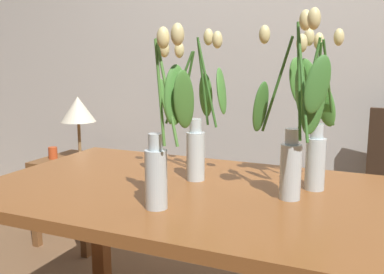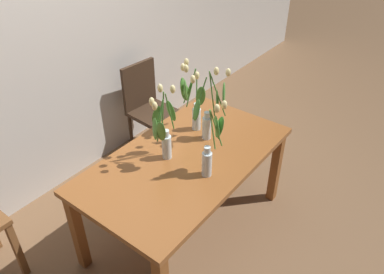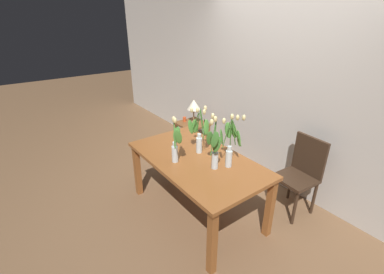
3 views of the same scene
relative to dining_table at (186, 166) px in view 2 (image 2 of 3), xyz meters
name	(u,v)px [view 2 (image 2 of 3)]	position (x,y,z in m)	size (l,w,h in m)	color
ground_plane	(187,227)	(0.00, 0.00, -0.65)	(18.00, 18.00, 0.00)	brown
room_wall_rear	(54,35)	(0.00, 1.34, 0.70)	(9.00, 0.10, 2.70)	beige
dining_table	(186,166)	(0.00, 0.00, 0.00)	(1.60, 0.90, 0.74)	brown
tulip_vase_0	(209,114)	(0.28, 0.00, 0.31)	(0.28, 0.20, 0.59)	silver
tulip_vase_1	(164,132)	(-0.10, 0.11, 0.31)	(0.25, 0.21, 0.55)	silver
tulip_vase_2	(211,151)	(-0.05, -0.24, 0.28)	(0.16, 0.11, 0.54)	silver
tulip_vase_3	(193,103)	(0.32, 0.18, 0.33)	(0.19, 0.26, 0.55)	silver
dining_chair	(147,104)	(0.66, 1.02, -0.12)	(0.43, 0.43, 0.93)	#382619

